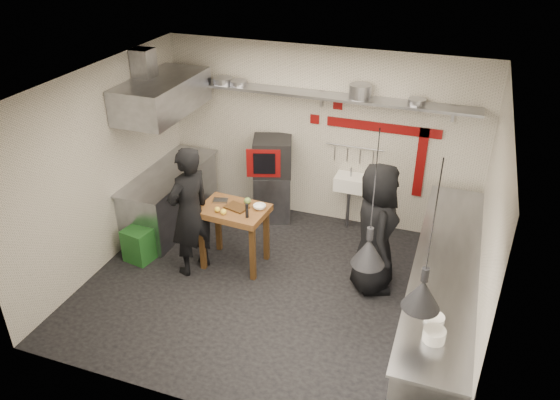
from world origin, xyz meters
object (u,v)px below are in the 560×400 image
(oven_stand, at_px, (272,195))
(green_bin, at_px, (140,244))
(combi_oven, at_px, (273,156))
(chef_right, at_px, (376,229))
(prep_table, at_px, (235,236))
(chef_left, at_px, (190,212))

(oven_stand, bearing_deg, green_bin, -145.96)
(oven_stand, distance_m, combi_oven, 0.69)
(oven_stand, height_order, chef_right, chef_right)
(prep_table, distance_m, chef_right, 2.00)
(prep_table, xyz_separation_m, chef_left, (-0.50, -0.32, 0.48))
(prep_table, xyz_separation_m, chef_right, (1.94, 0.14, 0.45))
(chef_left, bearing_deg, combi_oven, -174.99)
(combi_oven, relative_size, green_bin, 1.19)
(combi_oven, relative_size, chef_right, 0.33)
(prep_table, bearing_deg, chef_right, 7.95)
(chef_right, bearing_deg, green_bin, 79.04)
(chef_left, bearing_deg, prep_table, 144.60)
(green_bin, xyz_separation_m, chef_left, (0.85, 0.04, 0.69))
(green_bin, distance_m, prep_table, 1.41)
(oven_stand, bearing_deg, chef_right, -52.16)
(oven_stand, distance_m, chef_left, 1.91)
(prep_table, bearing_deg, oven_stand, 92.31)
(oven_stand, relative_size, prep_table, 0.87)
(oven_stand, height_order, combi_oven, combi_oven)
(oven_stand, height_order, prep_table, prep_table)
(prep_table, bearing_deg, chef_left, -143.39)
(combi_oven, distance_m, chef_right, 2.32)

